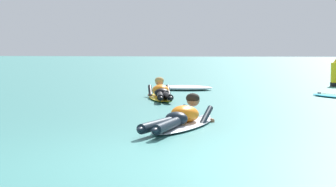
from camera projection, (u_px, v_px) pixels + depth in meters
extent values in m
plane|color=#387A75|center=(241.00, 93.00, 16.24)|extent=(120.00, 120.00, 0.00)
ellipsoid|color=silver|center=(184.00, 125.00, 9.31)|extent=(0.98, 2.33, 0.07)
ellipsoid|color=silver|center=(205.00, 117.00, 10.32)|extent=(0.23, 0.23, 0.06)
ellipsoid|color=orange|center=(185.00, 114.00, 9.35)|extent=(0.52, 0.72, 0.35)
ellipsoid|color=black|center=(176.00, 118.00, 8.99)|extent=(0.39, 0.34, 0.20)
cylinder|color=black|center=(156.00, 125.00, 8.45)|extent=(0.37, 0.92, 0.14)
ellipsoid|color=black|center=(141.00, 129.00, 8.03)|extent=(0.14, 0.24, 0.08)
cylinder|color=black|center=(167.00, 126.00, 8.40)|extent=(0.26, 0.93, 0.14)
ellipsoid|color=black|center=(156.00, 130.00, 7.96)|extent=(0.14, 0.24, 0.08)
cylinder|color=black|center=(180.00, 116.00, 9.77)|extent=(0.20, 0.57, 0.33)
sphere|color=#8C6647|center=(187.00, 119.00, 10.12)|extent=(0.09, 0.09, 0.09)
cylinder|color=black|center=(205.00, 117.00, 9.60)|extent=(0.20, 0.57, 0.33)
sphere|color=#8C6647|center=(212.00, 121.00, 9.93)|extent=(0.09, 0.09, 0.09)
sphere|color=#8C6647|center=(193.00, 100.00, 9.69)|extent=(0.21, 0.21, 0.21)
ellipsoid|color=black|center=(193.00, 98.00, 9.67)|extent=(0.25, 0.24, 0.16)
ellipsoid|color=yellow|center=(161.00, 97.00, 14.40)|extent=(1.09, 2.36, 0.07)
ellipsoid|color=yellow|center=(158.00, 93.00, 15.50)|extent=(0.24, 0.24, 0.06)
ellipsoid|color=orange|center=(161.00, 90.00, 14.44)|extent=(0.56, 0.78, 0.35)
ellipsoid|color=black|center=(162.00, 93.00, 14.04)|extent=(0.40, 0.36, 0.20)
cylinder|color=black|center=(160.00, 96.00, 13.44)|extent=(0.31, 0.90, 0.14)
ellipsoid|color=black|center=(161.00, 98.00, 12.99)|extent=(0.15, 0.24, 0.08)
cylinder|color=black|center=(167.00, 96.00, 13.45)|extent=(0.41, 0.89, 0.14)
ellipsoid|color=black|center=(170.00, 98.00, 13.01)|extent=(0.15, 0.24, 0.08)
cylinder|color=black|center=(150.00, 92.00, 14.81)|extent=(0.24, 0.61, 0.35)
sphere|color=tan|center=(149.00, 95.00, 15.21)|extent=(0.09, 0.09, 0.09)
cylinder|color=black|center=(168.00, 92.00, 14.83)|extent=(0.24, 0.61, 0.35)
sphere|color=tan|center=(167.00, 95.00, 15.21)|extent=(0.09, 0.09, 0.09)
sphere|color=tan|center=(159.00, 81.00, 14.83)|extent=(0.21, 0.21, 0.21)
ellipsoid|color=#AD894C|center=(159.00, 80.00, 14.81)|extent=(0.26, 0.25, 0.16)
cone|color=black|center=(319.00, 96.00, 15.29)|extent=(0.14, 0.14, 0.16)
ellipsoid|color=white|center=(185.00, 88.00, 17.18)|extent=(1.62, 0.92, 0.14)
ellipsoid|color=white|center=(199.00, 88.00, 17.27)|extent=(0.68, 0.60, 0.10)
ellipsoid|color=white|center=(168.00, 89.00, 17.15)|extent=(0.64, 0.51, 0.08)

